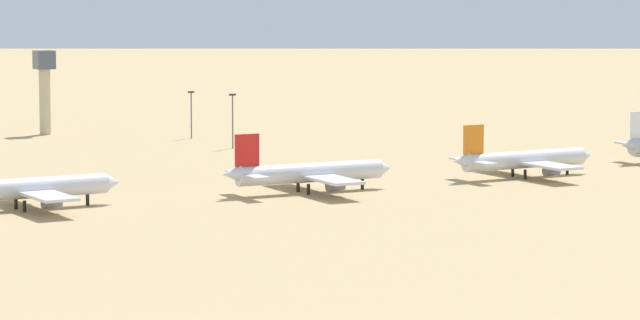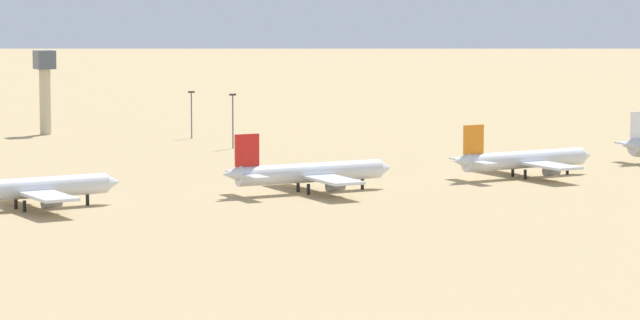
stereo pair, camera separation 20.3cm
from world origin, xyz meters
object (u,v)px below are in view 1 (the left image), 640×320
object	(u,v)px
parked_jet_red_2	(308,173)
control_tower	(45,84)
light_pole_mid	(233,117)
parked_jet_orange_1	(25,188)
parked_jet_orange_3	(523,160)
light_pole_west	(191,111)

from	to	relation	value
parked_jet_red_2	control_tower	size ratio (longest dim) A/B	1.65
parked_jet_red_2	light_pole_mid	bearing A→B (deg)	76.21
parked_jet_orange_1	parked_jet_orange_3	xyz separation A→B (m)	(114.13, -3.14, -0.13)
parked_jet_red_2	light_pole_west	size ratio (longest dim) A/B	2.99
parked_jet_orange_1	light_pole_west	distance (m)	141.69
control_tower	light_pole_west	xyz separation A→B (m)	(32.02, -29.46, -6.63)
parked_jet_orange_3	control_tower	bearing A→B (deg)	111.85
light_pole_mid	parked_jet_orange_3	bearing A→B (deg)	-70.63
parked_jet_red_2	light_pole_west	world-z (taller)	light_pole_west
parked_jet_orange_1	control_tower	world-z (taller)	control_tower
control_tower	light_pole_west	distance (m)	44.01
parked_jet_red_2	light_pole_mid	world-z (taller)	light_pole_mid
parked_jet_orange_3	light_pole_west	bearing A→B (deg)	103.20
parked_jet_orange_1	light_pole_west	world-z (taller)	light_pole_west
parked_jet_orange_3	control_tower	distance (m)	158.85
parked_jet_orange_1	light_pole_west	size ratio (longest dim) A/B	2.98
control_tower	light_pole_west	bearing A→B (deg)	-42.62
parked_jet_orange_1	parked_jet_orange_3	world-z (taller)	parked_jet_orange_1
parked_jet_orange_1	parked_jet_red_2	world-z (taller)	parked_jet_red_2
parked_jet_orange_3	light_pole_west	size ratio (longest dim) A/B	2.88
parked_jet_red_2	parked_jet_orange_3	world-z (taller)	parked_jet_red_2
parked_jet_red_2	light_pole_west	xyz separation A→B (m)	(24.88, 116.94, 3.46)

